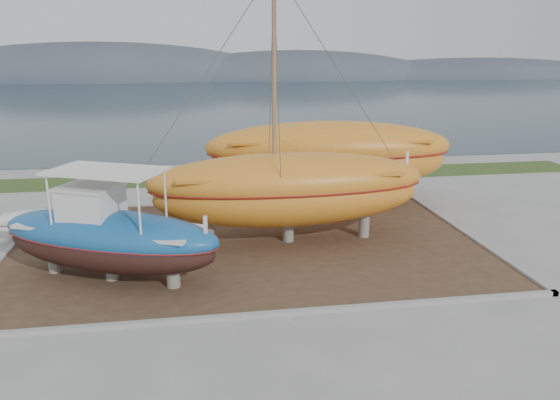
{
  "coord_description": "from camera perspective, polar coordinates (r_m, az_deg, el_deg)",
  "views": [
    {
      "loc": [
        -1.92,
        -16.31,
        7.53
      ],
      "look_at": [
        1.31,
        4.0,
        1.78
      ],
      "focal_mm": 35.0,
      "sensor_mm": 36.0,
      "label": 1
    }
  ],
  "objects": [
    {
      "name": "ground",
      "position": [
        18.07,
        -2.15,
        -9.03
      ],
      "size": [
        140.0,
        140.0,
        0.0
      ],
      "primitive_type": "plane",
      "color": "gray",
      "rests_on": "ground"
    },
    {
      "name": "dirt_patch",
      "position": [
        21.73,
        -3.44,
        -4.6
      ],
      "size": [
        18.0,
        12.0,
        0.06
      ],
      "primitive_type": "cube",
      "color": "#422D1E",
      "rests_on": "ground"
    },
    {
      "name": "curb_frame",
      "position": [
        21.72,
        -3.44,
        -4.48
      ],
      "size": [
        18.6,
        12.6,
        0.15
      ],
      "primitive_type": null,
      "color": "gray",
      "rests_on": "ground"
    },
    {
      "name": "grass_strip",
      "position": [
        32.73,
        -5.45,
        2.33
      ],
      "size": [
        44.0,
        3.0,
        0.08
      ],
      "primitive_type": "cube",
      "color": "#284219",
      "rests_on": "ground"
    },
    {
      "name": "sea",
      "position": [
        86.66,
        -7.88,
        10.5
      ],
      "size": [
        260.0,
        100.0,
        0.04
      ],
      "primitive_type": null,
      "color": "#1A2F35",
      "rests_on": "ground"
    },
    {
      "name": "mountain_ridge",
      "position": [
        141.52,
        -8.46,
        12.42
      ],
      "size": [
        200.0,
        36.0,
        20.0
      ],
      "primitive_type": null,
      "color": "#333D49",
      "rests_on": "ground"
    },
    {
      "name": "blue_caique",
      "position": [
        18.66,
        -17.51,
        -2.59
      ],
      "size": [
        8.07,
        5.46,
        3.74
      ],
      "primitive_type": null,
      "rotation": [
        0.0,
        0.0,
        -0.43
      ],
      "color": "#175593",
      "rests_on": "dirt_patch"
    },
    {
      "name": "white_dinghy",
      "position": [
        24.08,
        -23.38,
        -2.3
      ],
      "size": [
        4.1,
        2.06,
        1.18
      ],
      "primitive_type": null,
      "rotation": [
        0.0,
        0.0,
        0.15
      ],
      "color": "silver",
      "rests_on": "dirt_patch"
    },
    {
      "name": "orange_sailboat",
      "position": [
        20.77,
        0.92,
        9.05
      ],
      "size": [
        10.95,
        3.34,
        10.19
      ],
      "primitive_type": null,
      "rotation": [
        0.0,
        0.0,
        0.01
      ],
      "color": "#C6761E",
      "rests_on": "dirt_patch"
    },
    {
      "name": "orange_bare_hull",
      "position": [
        26.92,
        5.1,
        3.79
      ],
      "size": [
        12.34,
        4.62,
        3.96
      ],
      "primitive_type": null,
      "rotation": [
        0.0,
        0.0,
        -0.08
      ],
      "color": "#C6761E",
      "rests_on": "dirt_patch"
    }
  ]
}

